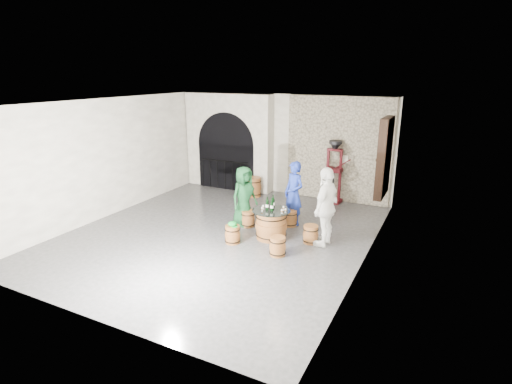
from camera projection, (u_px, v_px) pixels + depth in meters
The scene contains 31 objects.
ground at pixel (221, 234), 9.92m from camera, with size 8.00×8.00×0.00m, color #313134.
wall_back at pixel (284, 145), 12.88m from camera, with size 8.00×8.00×0.00m, color white.
wall_front at pixel (80, 228), 6.03m from camera, with size 8.00×8.00×0.00m, color white.
wall_left at pixel (110, 158), 10.95m from camera, with size 8.00×8.00×0.00m, color white.
wall_right at pixel (369, 190), 7.96m from camera, with size 8.00×8.00×0.00m, color white.
ceiling at pixel (217, 102), 9.00m from camera, with size 8.00×8.00×0.00m, color beige.
stone_facing_panel at pixel (338, 150), 12.06m from camera, with size 3.20×0.12×3.18m, color tan.
arched_opening at pixel (229, 142), 13.48m from camera, with size 3.10×0.60×3.19m.
shuttered_window at pixel (384, 157), 10.01m from camera, with size 0.23×1.10×2.00m.
barrel_table at pixel (271, 224), 9.56m from camera, with size 0.92×0.92×0.71m.
barrel_stool_left at pixel (248, 218), 10.34m from camera, with size 0.37×0.37×0.43m.
barrel_stool_far at pixel (290, 218), 10.37m from camera, with size 0.37×0.37×0.43m.
barrel_stool_right at pixel (311, 234), 9.34m from camera, with size 0.37×0.37×0.43m.
barrel_stool_near_right at pixel (278, 246), 8.69m from camera, with size 0.37×0.37×0.43m.
barrel_stool_near_left at pixel (233, 234), 9.33m from camera, with size 0.37×0.37×0.43m.
green_cap at pixel (232, 224), 9.25m from camera, with size 0.25×0.21×0.11m.
person_green at pixel (244, 196), 10.31m from camera, with size 0.76×0.50×1.56m, color #12401F.
person_blue at pixel (294, 193), 10.32m from camera, with size 0.61×0.40×1.68m, color #1C319C.
person_white at pixel (326, 207), 9.04m from camera, with size 1.08×0.45×1.85m, color white.
wine_bottle_left at pixel (267, 204), 9.45m from camera, with size 0.08×0.08×0.32m.
wine_bottle_center at pixel (272, 205), 9.38m from camera, with size 0.08×0.08×0.32m.
wine_bottle_right at pixel (273, 203), 9.60m from camera, with size 0.08×0.08×0.32m.
tasting_glass_a at pixel (262, 209), 9.38m from camera, with size 0.05×0.05×0.10m, color #C76C26, non-canonical shape.
tasting_glass_b at pixel (285, 210), 9.29m from camera, with size 0.05×0.05×0.10m, color #C76C26, non-canonical shape.
tasting_glass_c at pixel (272, 205), 9.64m from camera, with size 0.05×0.05×0.10m, color #C76C26, non-canonical shape.
tasting_glass_d at pixel (283, 208), 9.45m from camera, with size 0.05×0.05×0.10m, color #C76C26, non-canonical shape.
tasting_glass_e at pixel (282, 211), 9.24m from camera, with size 0.05×0.05×0.10m, color #C76C26, non-canonical shape.
tasting_glass_f at pixel (263, 207), 9.52m from camera, with size 0.05×0.05×0.10m, color #C76C26, non-canonical shape.
side_barrel at pixel (254, 187), 12.82m from camera, with size 0.47×0.47×0.63m.
corking_press at pixel (334, 167), 12.01m from camera, with size 0.79×0.46×1.91m.
control_box at pixel (345, 159), 11.96m from camera, with size 0.18×0.10×0.22m, color silver.
Camera 1 is at (4.89, -7.84, 3.85)m, focal length 28.00 mm.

